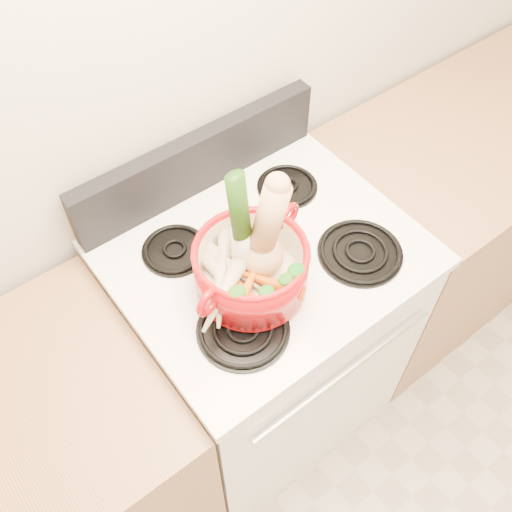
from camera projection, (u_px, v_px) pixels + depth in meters
wall_back at (178, 72)px, 1.39m from camera, size 3.50×0.02×2.60m
stove_body at (263, 340)px, 1.89m from camera, size 0.76×0.65×0.92m
cooktop at (265, 254)px, 1.51m from camera, size 0.78×0.67×0.03m
control_backsplash at (198, 162)px, 1.57m from camera, size 0.76×0.05×0.18m
oven_handle at (345, 373)px, 1.47m from camera, size 0.60×0.02×0.02m
counter_right at (473, 198)px, 2.29m from camera, size 1.36×0.65×0.90m
burner_front_left at (243, 329)px, 1.34m from camera, size 0.22×0.22×0.02m
burner_front_right at (360, 252)px, 1.48m from camera, size 0.22×0.22×0.02m
burner_back_left at (175, 249)px, 1.49m from camera, size 0.17×0.17×0.02m
burner_back_right at (287, 185)px, 1.63m from camera, size 0.17×0.17×0.02m
dutch_oven at (251, 268)px, 1.36m from camera, size 0.34×0.34×0.13m
pot_handle_left at (209, 302)px, 1.24m from camera, size 0.08×0.04×0.08m
pot_handle_right at (288, 216)px, 1.39m from camera, size 0.08×0.04×0.08m
squash at (263, 233)px, 1.30m from camera, size 0.19×0.14×0.29m
leek at (242, 227)px, 1.28m from camera, size 0.06×0.09×0.32m
ginger at (244, 252)px, 1.41m from camera, size 0.09×0.07×0.04m
parsnip_0 at (228, 282)px, 1.35m from camera, size 0.05×0.22×0.06m
parsnip_1 at (220, 289)px, 1.34m from camera, size 0.15×0.18×0.06m
parsnip_2 at (232, 266)px, 1.37m from camera, size 0.08×0.19×0.06m
parsnip_3 at (223, 294)px, 1.31m from camera, size 0.20×0.13×0.06m
parsnip_4 at (223, 260)px, 1.37m from camera, size 0.15×0.17×0.05m
carrot_0 at (263, 282)px, 1.36m from camera, size 0.04×0.15×0.04m
carrot_1 at (248, 294)px, 1.33m from camera, size 0.03×0.14×0.04m
carrot_2 at (267, 282)px, 1.34m from camera, size 0.13×0.18×0.05m
carrot_3 at (248, 286)px, 1.33m from camera, size 0.14×0.11×0.04m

